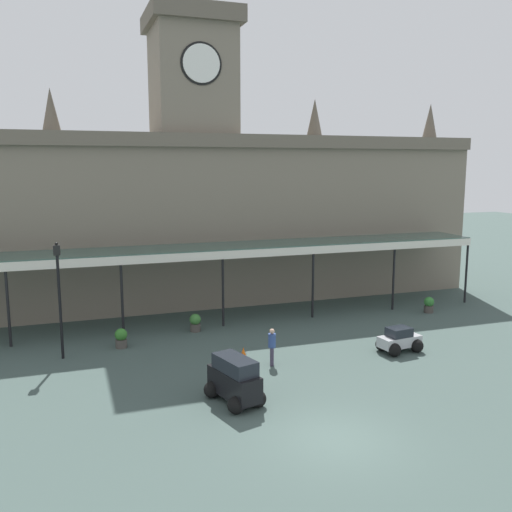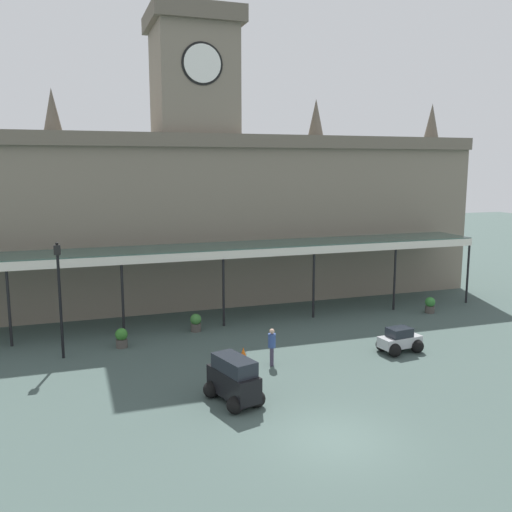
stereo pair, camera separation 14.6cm
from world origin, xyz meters
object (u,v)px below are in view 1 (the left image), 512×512
object	(u,v)px
pedestrian_beside_cars	(272,345)
planter_near_kerb	(195,322)
victorian_lamppost	(59,288)
planter_forecourt_centre	(121,338)
car_black_van	(234,382)
planter_by_canopy	(429,305)
car_silver_sedan	(399,341)
traffic_cone	(243,354)

from	to	relation	value
pedestrian_beside_cars	planter_near_kerb	world-z (taller)	pedestrian_beside_cars
victorian_lamppost	planter_forecourt_centre	world-z (taller)	victorian_lamppost
car_black_van	planter_by_canopy	xyz separation A→B (m)	(14.82, 8.46, -0.32)
car_silver_sedan	planter_forecourt_centre	world-z (taller)	car_silver_sedan
victorian_lamppost	traffic_cone	bearing A→B (deg)	-20.83
car_silver_sedan	pedestrian_beside_cars	distance (m)	6.40
car_black_van	pedestrian_beside_cars	xyz separation A→B (m)	(2.71, 3.23, 0.10)
car_silver_sedan	planter_near_kerb	size ratio (longest dim) A/B	2.23
car_silver_sedan	traffic_cone	distance (m)	7.51
pedestrian_beside_cars	victorian_lamppost	distance (m)	9.94
car_black_van	traffic_cone	size ratio (longest dim) A/B	4.17
car_black_van	traffic_cone	world-z (taller)	car_black_van
victorian_lamppost	car_silver_sedan	bearing A→B (deg)	-15.63
car_black_van	planter_by_canopy	distance (m)	17.07
planter_forecourt_centre	pedestrian_beside_cars	bearing A→B (deg)	-37.07
planter_by_canopy	pedestrian_beside_cars	bearing A→B (deg)	-156.60
car_black_van	planter_near_kerb	size ratio (longest dim) A/B	2.68
car_black_van	planter_forecourt_centre	distance (m)	8.55
car_black_van	planter_near_kerb	bearing A→B (deg)	86.17
pedestrian_beside_cars	victorian_lamppost	world-z (taller)	victorian_lamppost
pedestrian_beside_cars	traffic_cone	size ratio (longest dim) A/B	2.71
pedestrian_beside_cars	victorian_lamppost	bearing A→B (deg)	155.89
planter_by_canopy	planter_near_kerb	size ratio (longest dim) A/B	1.00
planter_forecourt_centre	car_black_van	bearing A→B (deg)	-66.60
car_black_van	planter_by_canopy	size ratio (longest dim) A/B	2.68
car_black_van	car_silver_sedan	world-z (taller)	car_black_van
planter_forecourt_centre	planter_near_kerb	world-z (taller)	same
car_black_van	car_silver_sedan	distance (m)	9.55
car_silver_sedan	planter_by_canopy	world-z (taller)	car_silver_sedan
car_black_van	pedestrian_beside_cars	world-z (taller)	car_black_van
planter_by_canopy	planter_near_kerb	bearing A→B (deg)	176.62
victorian_lamppost	traffic_cone	distance (m)	8.86
car_black_van	planter_near_kerb	distance (m)	9.33
traffic_cone	planter_by_canopy	xyz separation A→B (m)	(13.12, 4.26, 0.18)
pedestrian_beside_cars	planter_forecourt_centre	distance (m)	7.67
planter_forecourt_centre	victorian_lamppost	bearing A→B (deg)	-165.99
car_black_van	pedestrian_beside_cars	distance (m)	4.22
planter_by_canopy	victorian_lamppost	bearing A→B (deg)	-176.45
planter_forecourt_centre	planter_by_canopy	distance (m)	18.22
car_black_van	car_silver_sedan	size ratio (longest dim) A/B	1.20
traffic_cone	planter_near_kerb	world-z (taller)	planter_near_kerb
car_black_van	planter_near_kerb	xyz separation A→B (m)	(0.62, 9.30, -0.32)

